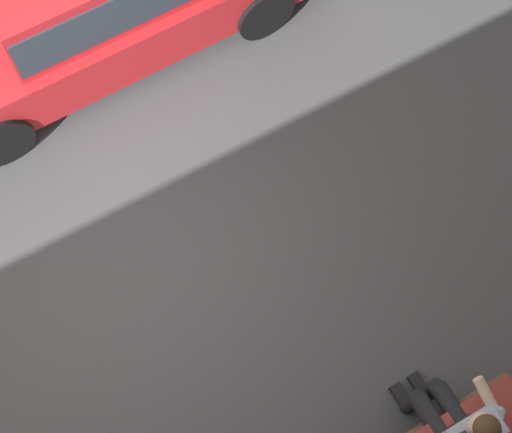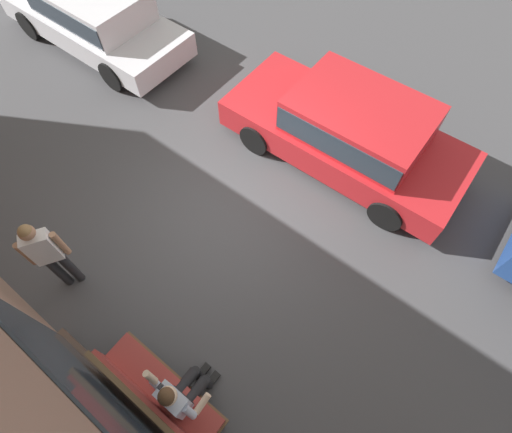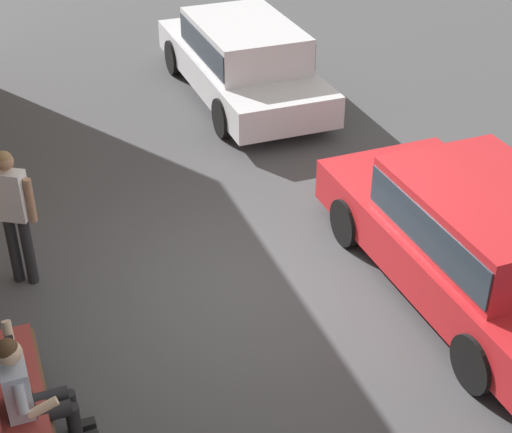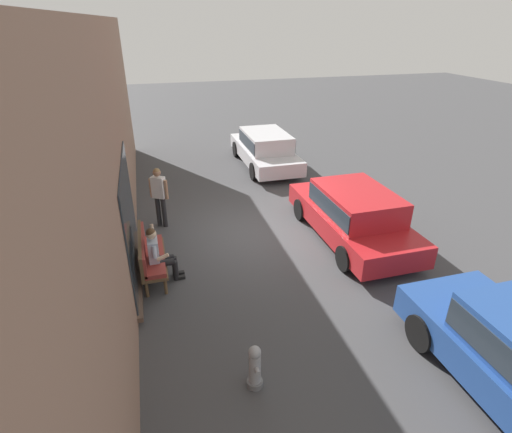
% 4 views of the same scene
% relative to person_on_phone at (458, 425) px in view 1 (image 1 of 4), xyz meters
% --- Properties ---
extents(ground_plane, '(60.00, 60.00, 0.00)m').
position_rel_person_on_phone_xyz_m(ground_plane, '(1.53, -2.68, -0.69)').
color(ground_plane, '#424244').
extents(person_on_phone, '(0.73, 0.74, 1.32)m').
position_rel_person_on_phone_xyz_m(person_on_phone, '(0.00, 0.00, 0.00)').
color(person_on_phone, black).
rests_on(person_on_phone, ground_plane).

